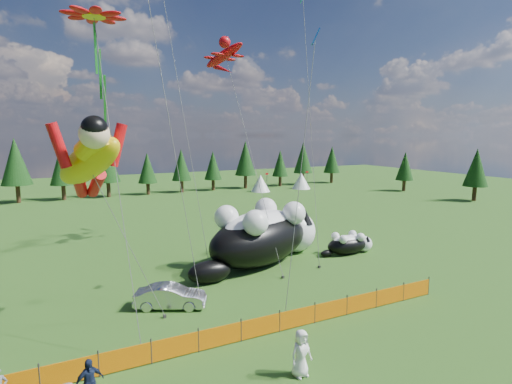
% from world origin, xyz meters
% --- Properties ---
extents(ground, '(160.00, 160.00, 0.00)m').
position_xyz_m(ground, '(0.00, 0.00, 0.00)').
color(ground, '#0D3609').
rests_on(ground, ground).
extents(safety_fence, '(22.06, 0.06, 1.10)m').
position_xyz_m(safety_fence, '(0.00, -3.00, 0.50)').
color(safety_fence, '#262626').
rests_on(safety_fence, ground).
extents(tree_line, '(90.00, 4.00, 8.00)m').
position_xyz_m(tree_line, '(0.00, 45.00, 4.00)').
color(tree_line, black).
rests_on(tree_line, ground).
extents(festival_tents, '(50.00, 3.20, 2.80)m').
position_xyz_m(festival_tents, '(11.00, 40.00, 1.40)').
color(festival_tents, white).
rests_on(festival_tents, ground).
extents(cat_large, '(11.76, 7.53, 4.45)m').
position_xyz_m(cat_large, '(5.26, 6.61, 2.11)').
color(cat_large, black).
rests_on(cat_large, ground).
extents(cat_small, '(4.73, 1.79, 1.71)m').
position_xyz_m(cat_small, '(12.25, 5.57, 0.81)').
color(cat_small, black).
rests_on(cat_small, ground).
extents(car, '(4.00, 2.84, 1.25)m').
position_xyz_m(car, '(-2.92, 1.99, 0.63)').
color(car, silver).
rests_on(car, ground).
extents(spectator_c, '(1.10, 0.78, 1.70)m').
position_xyz_m(spectator_c, '(-7.43, -4.60, 0.85)').
color(spectator_c, '#151F3C').
rests_on(spectator_c, ground).
extents(spectator_e, '(0.95, 0.66, 1.86)m').
position_xyz_m(spectator_e, '(-0.00, -6.39, 0.93)').
color(spectator_e, white).
rests_on(spectator_e, ground).
extents(superhero_kite, '(6.36, 6.34, 10.54)m').
position_xyz_m(superhero_kite, '(-6.70, 0.43, 8.10)').
color(superhero_kite, '#DEB60B').
rests_on(superhero_kite, ground).
extents(gecko_kite, '(5.20, 13.33, 18.46)m').
position_xyz_m(gecko_kite, '(4.82, 13.04, 15.71)').
color(gecko_kite, red).
rests_on(gecko_kite, ground).
extents(flower_kite, '(3.31, 5.95, 14.98)m').
position_xyz_m(flower_kite, '(-6.08, 1.42, 14.32)').
color(flower_kite, red).
rests_on(flower_kite, ground).
extents(diamond_kite_a, '(2.17, 3.76, 17.74)m').
position_xyz_m(diamond_kite_a, '(-3.06, 4.12, 16.20)').
color(diamond_kite_a, blue).
rests_on(diamond_kite_a, ground).
extents(diamond_kite_b, '(2.65, 6.80, 21.33)m').
position_xyz_m(diamond_kite_b, '(10.26, 9.63, 19.21)').
color(diamond_kite_b, '#0C9784').
rests_on(diamond_kite_b, ground).
extents(diamond_kite_c, '(3.21, 2.47, 15.19)m').
position_xyz_m(diamond_kite_c, '(4.42, -0.47, 13.81)').
color(diamond_kite_c, blue).
rests_on(diamond_kite_c, ground).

